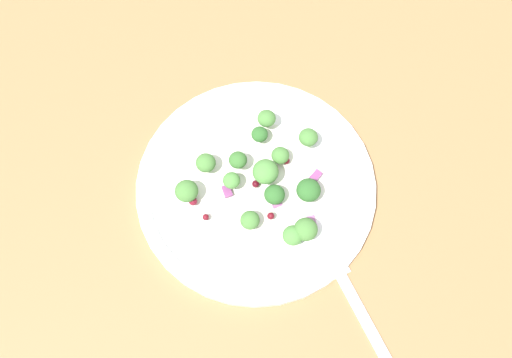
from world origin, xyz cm
name	(u,v)px	position (x,y,z in cm)	size (l,w,h in cm)	color
ground_plane	(273,206)	(0.00, 0.00, -1.00)	(180.00, 180.00, 2.00)	olive
plate	(256,185)	(-1.18, 2.48, 0.86)	(27.22, 27.22, 1.70)	white
dressing_pool	(256,184)	(-1.18, 2.48, 1.30)	(15.79, 15.79, 0.20)	white
broccoli_floret_0	(266,172)	(0.00, 2.61, 3.39)	(2.89, 2.89, 2.93)	#ADD18E
broccoli_floret_1	(272,197)	(-0.38, -0.15, 2.69)	(2.29, 2.29, 2.32)	#8EB77A
broccoli_floret_2	(206,163)	(-5.69, 6.28, 2.93)	(2.25, 2.25, 2.28)	#9EC684
broccoli_floret_3	(250,220)	(-3.56, -1.68, 2.57)	(2.11, 2.11, 2.14)	#8EB77A
broccoli_floret_4	(260,134)	(1.26, 7.40, 2.78)	(1.92, 1.92, 1.95)	#8EB77A
broccoli_floret_5	(289,237)	(-0.42, -5.01, 2.73)	(2.21, 2.21, 2.24)	#9EC684
broccoli_floret_6	(306,230)	(1.49, -4.95, 2.92)	(2.56, 2.56, 2.59)	#ADD18E
broccoli_floret_7	(280,156)	(2.42, 4.08, 2.75)	(2.04, 2.04, 2.07)	#ADD18E
broccoli_floret_8	(238,160)	(-2.27, 5.13, 3.23)	(2.04, 2.04, 2.07)	#8EB77A
broccoli_floret_9	(308,137)	(6.21, 4.87, 3.00)	(2.20, 2.20, 2.23)	#9EC684
broccoli_floret_10	(187,191)	(-8.78, 3.87, 3.01)	(2.57, 2.57, 2.60)	#8EB77A
broccoli_floret_11	(308,190)	(3.58, -1.03, 3.00)	(2.69, 2.69, 2.72)	#9EC684
broccoli_floret_12	(232,181)	(-3.78, 3.22, 2.95)	(1.92, 1.92, 1.95)	#9EC684
broccoli_floret_13	(267,119)	(2.72, 8.86, 3.09)	(2.14, 2.14, 2.17)	#ADD18E
cranberry_0	(193,201)	(-8.51, 2.83, 2.16)	(0.96, 0.96, 0.96)	maroon
cranberry_1	(286,160)	(2.94, 3.55, 2.06)	(0.85, 0.85, 0.85)	maroon
cranberry_2	(206,217)	(-7.83, 0.63, 2.02)	(0.71, 0.71, 0.71)	maroon
cranberry_3	(271,216)	(-1.24, -1.96, 2.20)	(0.80, 0.80, 0.80)	maroon
cranberry_4	(256,184)	(-1.31, 2.24, 1.91)	(0.85, 0.85, 0.85)	#4C0A14
onion_bit_0	(316,176)	(5.34, 0.62, 1.79)	(0.86, 1.40, 0.51)	#843D75
onion_bit_1	(311,221)	(2.72, -3.98, 1.48)	(0.94, 1.21, 0.49)	#A35B93
onion_bit_2	(277,204)	(0.06, -0.66, 1.40)	(0.89, 1.08, 0.37)	#A35B93
onion_bit_3	(227,191)	(-4.57, 2.68, 1.76)	(1.37, 0.91, 0.46)	#843D75
fork	(362,315)	(3.74, -14.98, 0.25)	(2.92, 18.67, 0.50)	silver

